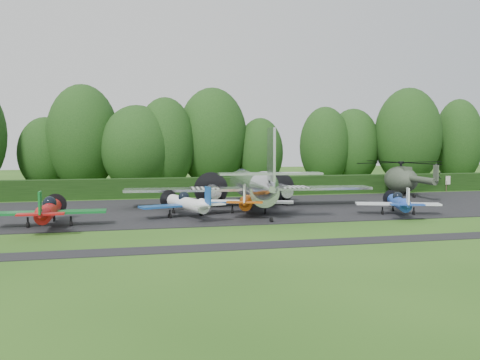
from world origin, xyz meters
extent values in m
plane|color=#244914|center=(0.00, 0.00, 0.00)|extent=(160.00, 160.00, 0.00)
cube|color=black|center=(0.00, 10.00, 0.00)|extent=(70.00, 18.00, 0.01)
cube|color=black|center=(0.00, -6.00, 0.00)|extent=(70.00, 2.00, 0.00)
cube|color=black|center=(0.00, 21.00, 0.00)|extent=(90.00, 1.60, 2.00)
cylinder|color=silver|center=(3.94, 10.28, 1.89)|extent=(2.29, 11.96, 2.29)
cone|color=silver|center=(3.94, 16.98, 1.89)|extent=(2.29, 1.50, 2.29)
cone|color=silver|center=(3.94, 3.11, 2.39)|extent=(2.29, 2.99, 2.29)
sphere|color=black|center=(3.94, 16.03, 2.39)|extent=(1.50, 1.50, 1.50)
cube|color=silver|center=(3.94, 11.28, 1.60)|extent=(21.93, 2.39, 0.22)
cube|color=white|center=(-0.05, 11.28, 1.71)|extent=(2.59, 2.49, 0.05)
cube|color=white|center=(7.92, 11.28, 1.71)|extent=(2.59, 2.49, 0.05)
cylinder|color=silver|center=(0.74, 11.88, 1.35)|extent=(1.10, 3.19, 1.10)
cylinder|color=silver|center=(7.13, 11.88, 1.35)|extent=(1.10, 3.19, 1.10)
cylinder|color=black|center=(0.74, 14.12, 1.35)|extent=(3.19, 0.03, 3.19)
cylinder|color=black|center=(7.13, 14.12, 1.35)|extent=(3.19, 0.03, 3.19)
cube|color=silver|center=(3.94, 2.31, 3.49)|extent=(7.48, 1.40, 0.14)
cube|color=silver|center=(3.94, 2.01, 4.89)|extent=(0.18, 2.19, 3.79)
cylinder|color=black|center=(0.74, 11.48, 0.25)|extent=(0.25, 0.90, 0.90)
cylinder|color=black|center=(7.13, 11.48, 0.25)|extent=(0.25, 0.90, 0.90)
cylinder|color=black|center=(3.94, 1.91, 0.18)|extent=(0.18, 0.44, 0.44)
cylinder|color=#AC0F10|center=(-11.97, 2.96, 1.17)|extent=(1.02, 5.84, 1.02)
sphere|color=black|center=(-11.97, 3.60, 1.65)|extent=(0.89, 0.89, 0.89)
cube|color=#0E6325|center=(-11.97, 3.49, 1.01)|extent=(7.44, 1.38, 0.15)
cube|color=#AC0F10|center=(-11.97, -0.55, 1.43)|extent=(2.76, 0.74, 0.11)
cube|color=#0E6325|center=(-11.97, -0.65, 2.13)|extent=(0.11, 0.85, 1.38)
cylinder|color=black|center=(-11.97, 6.73, 1.17)|extent=(1.59, 0.02, 1.59)
cylinder|color=black|center=(-13.36, 3.28, 0.19)|extent=(0.15, 0.47, 0.47)
cylinder|color=black|center=(-10.59, 3.28, 0.19)|extent=(0.15, 0.47, 0.47)
cylinder|color=black|center=(-11.97, 5.72, 0.17)|extent=(0.13, 0.43, 0.43)
cylinder|color=white|center=(-2.32, 5.57, 1.10)|extent=(0.96, 5.50, 0.96)
sphere|color=black|center=(-2.32, 6.17, 1.55)|extent=(0.84, 0.84, 0.84)
cube|color=navy|center=(-2.32, 6.07, 0.95)|extent=(7.00, 1.30, 0.14)
cube|color=white|center=(-2.32, 2.27, 1.35)|extent=(2.60, 0.70, 0.10)
cube|color=navy|center=(-2.32, 2.17, 2.00)|extent=(0.10, 0.80, 1.30)
cylinder|color=black|center=(-2.32, 9.12, 1.10)|extent=(1.50, 0.02, 1.50)
cylinder|color=black|center=(-3.62, 5.87, 0.18)|extent=(0.14, 0.44, 0.44)
cylinder|color=black|center=(-1.02, 5.87, 0.18)|extent=(0.14, 0.44, 0.44)
cylinder|color=black|center=(-2.32, 8.17, 0.16)|extent=(0.12, 0.40, 0.40)
cylinder|color=#BC4E0B|center=(2.66, 6.40, 1.12)|extent=(0.98, 5.60, 0.98)
sphere|color=black|center=(2.66, 7.01, 1.58)|extent=(0.85, 0.85, 0.85)
cube|color=white|center=(2.66, 6.91, 0.97)|extent=(7.12, 1.32, 0.14)
cube|color=#BC4E0B|center=(2.66, 3.04, 1.37)|extent=(2.65, 0.71, 0.10)
cube|color=white|center=(2.66, 2.94, 2.04)|extent=(0.10, 0.81, 1.32)
cylinder|color=black|center=(2.66, 10.01, 1.12)|extent=(1.53, 0.02, 1.53)
cylinder|color=black|center=(1.34, 6.70, 0.18)|extent=(0.14, 0.45, 0.45)
cylinder|color=black|center=(3.98, 6.70, 0.18)|extent=(0.14, 0.45, 0.45)
cylinder|color=black|center=(2.66, 9.04, 0.16)|extent=(0.12, 0.41, 0.41)
cylinder|color=#1C42AD|center=(13.93, 3.02, 1.02)|extent=(0.89, 5.10, 0.89)
sphere|color=black|center=(13.93, 3.58, 1.44)|extent=(0.78, 0.78, 0.78)
cube|color=white|center=(13.93, 3.48, 0.88)|extent=(6.49, 1.21, 0.13)
cube|color=#1C42AD|center=(13.93, -0.04, 1.25)|extent=(2.41, 0.65, 0.09)
cube|color=white|center=(13.93, -0.13, 1.86)|extent=(0.09, 0.74, 1.21)
cylinder|color=black|center=(13.93, 6.31, 1.02)|extent=(1.39, 0.02, 1.39)
cylinder|color=black|center=(12.73, 3.30, 0.17)|extent=(0.13, 0.41, 0.41)
cylinder|color=black|center=(15.14, 3.30, 0.17)|extent=(0.13, 0.41, 0.41)
cylinder|color=black|center=(13.93, 5.43, 0.15)|extent=(0.11, 0.37, 0.37)
ellipsoid|color=#323C2E|center=(22.21, 17.15, 1.70)|extent=(2.94, 5.39, 2.82)
cylinder|color=#323C2E|center=(22.21, 12.91, 1.98)|extent=(0.66, 5.65, 0.66)
cube|color=#323C2E|center=(22.21, 9.99, 2.83)|extent=(0.11, 0.85, 1.51)
cylinder|color=black|center=(22.21, 17.15, 3.11)|extent=(0.28, 0.28, 0.75)
cylinder|color=black|center=(22.21, 17.15, 3.53)|extent=(0.66, 0.66, 0.24)
cylinder|color=black|center=(22.21, 17.15, 3.53)|extent=(11.30, 11.30, 0.06)
cube|color=#323C2E|center=(22.21, 16.39, 2.78)|extent=(0.85, 1.88, 0.66)
ellipsoid|color=black|center=(22.21, 18.65, 1.79)|extent=(1.79, 1.79, 1.61)
cylinder|color=black|center=(21.27, 17.90, 0.28)|extent=(0.17, 0.53, 0.53)
cylinder|color=black|center=(23.15, 17.90, 0.28)|extent=(0.17, 0.53, 0.53)
cylinder|color=black|center=(22.21, 14.13, 0.24)|extent=(0.15, 0.45, 0.45)
cylinder|color=#3F3326|center=(29.67, 20.50, 0.59)|extent=(0.12, 0.12, 1.18)
cylinder|color=#3F3326|center=(32.62, 20.50, 0.59)|extent=(0.12, 0.12, 1.18)
cube|color=silver|center=(31.15, 20.50, 1.28)|extent=(3.15, 0.08, 0.98)
cylinder|color=black|center=(-15.58, 32.70, 1.42)|extent=(0.70, 0.70, 2.84)
ellipsoid|color=#143410|center=(-15.58, 32.70, 4.33)|extent=(6.51, 6.51, 8.66)
cylinder|color=black|center=(10.07, 29.85, 1.42)|extent=(0.70, 0.70, 2.84)
ellipsoid|color=#143410|center=(10.07, 29.85, 4.34)|extent=(5.73, 5.73, 8.69)
cylinder|color=black|center=(38.13, 29.87, 1.89)|extent=(0.70, 0.70, 3.77)
ellipsoid|color=#143410|center=(38.13, 29.87, 5.76)|extent=(6.45, 6.45, 11.52)
cylinder|color=black|center=(4.22, 30.97, 2.03)|extent=(0.70, 0.70, 4.06)
ellipsoid|color=#143410|center=(4.22, 30.97, 6.20)|extent=(8.64, 8.64, 12.40)
cylinder|color=black|center=(30.28, 29.53, 2.10)|extent=(0.70, 0.70, 4.20)
ellipsoid|color=#143410|center=(30.28, 29.53, 6.42)|extent=(8.74, 8.74, 12.83)
cylinder|color=black|center=(19.62, 32.16, 1.69)|extent=(0.70, 0.70, 3.39)
ellipsoid|color=#143410|center=(19.62, 32.16, 5.18)|extent=(6.69, 6.69, 10.36)
cylinder|color=black|center=(-11.24, 31.26, 2.04)|extent=(0.70, 0.70, 4.09)
ellipsoid|color=#143410|center=(-11.24, 31.26, 6.24)|extent=(8.42, 8.42, 12.49)
cylinder|color=black|center=(-1.73, 29.43, 1.80)|extent=(0.70, 0.70, 3.60)
ellipsoid|color=#143410|center=(-1.73, 29.43, 5.50)|extent=(7.01, 7.01, 11.00)
cylinder|color=black|center=(23.88, 32.63, 1.67)|extent=(0.70, 0.70, 3.33)
ellipsoid|color=#143410|center=(23.88, 32.63, 5.09)|extent=(7.14, 7.14, 10.18)
cylinder|color=black|center=(-5.04, 29.02, 1.64)|extent=(0.70, 0.70, 3.27)
ellipsoid|color=#143410|center=(-5.04, 29.02, 5.00)|extent=(8.48, 8.48, 10.00)
camera|label=1|loc=(-7.62, -34.44, 5.86)|focal=40.00mm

